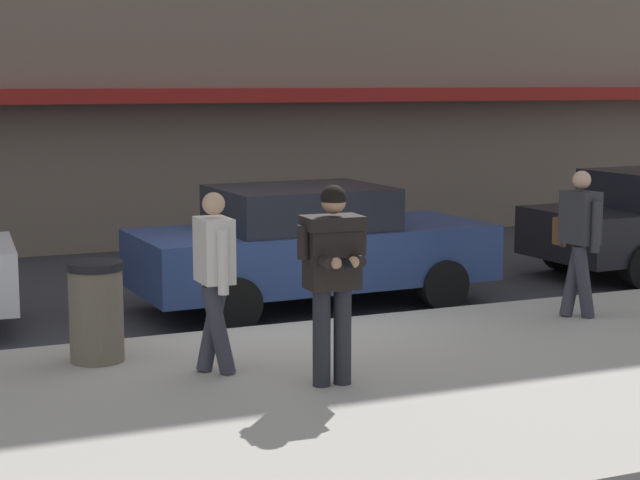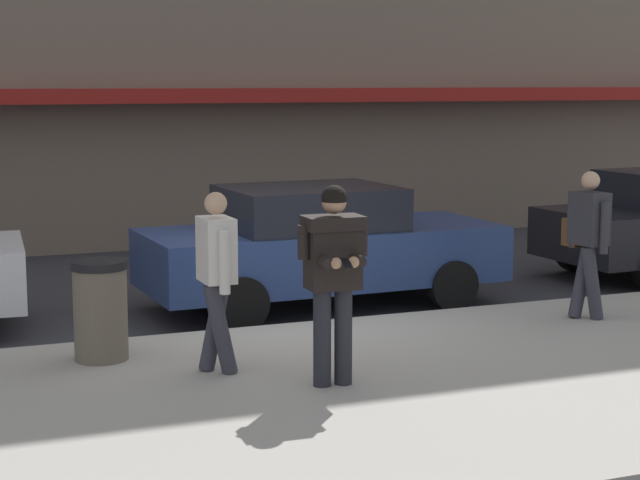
{
  "view_description": "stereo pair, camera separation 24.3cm",
  "coord_description": "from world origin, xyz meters",
  "px_view_note": "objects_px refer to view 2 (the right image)",
  "views": [
    {
      "loc": [
        -4.19,
        -11.16,
        2.84
      ],
      "look_at": [
        -0.59,
        -2.84,
        1.49
      ],
      "focal_mm": 60.0,
      "sensor_mm": 36.0,
      "label": 1
    },
    {
      "loc": [
        -3.96,
        -11.25,
        2.84
      ],
      "look_at": [
        -0.59,
        -2.84,
        1.49
      ],
      "focal_mm": 60.0,
      "sensor_mm": 36.0,
      "label": 2
    }
  ],
  "objects_px": {
    "parked_sedan_mid": "(319,245)",
    "trash_bin": "(100,310)",
    "pedestrian_in_light_coat": "(217,270)",
    "pedestrian_with_bag": "(587,235)",
    "man_texting_on_phone": "(333,263)"
  },
  "relations": [
    {
      "from": "man_texting_on_phone",
      "to": "trash_bin",
      "type": "height_order",
      "value": "man_texting_on_phone"
    },
    {
      "from": "pedestrian_with_bag",
      "to": "parked_sedan_mid",
      "type": "bearing_deg",
      "value": 135.63
    },
    {
      "from": "pedestrian_in_light_coat",
      "to": "pedestrian_with_bag",
      "type": "distance_m",
      "value": 4.61
    },
    {
      "from": "parked_sedan_mid",
      "to": "pedestrian_with_bag",
      "type": "relative_size",
      "value": 2.68
    },
    {
      "from": "parked_sedan_mid",
      "to": "pedestrian_in_light_coat",
      "type": "distance_m",
      "value": 3.7
    },
    {
      "from": "parked_sedan_mid",
      "to": "pedestrian_with_bag",
      "type": "xyz_separation_m",
      "value": [
        2.36,
        -2.31,
        0.32
      ]
    },
    {
      "from": "pedestrian_in_light_coat",
      "to": "trash_bin",
      "type": "relative_size",
      "value": 1.74
    },
    {
      "from": "pedestrian_with_bag",
      "to": "trash_bin",
      "type": "relative_size",
      "value": 1.74
    },
    {
      "from": "parked_sedan_mid",
      "to": "man_texting_on_phone",
      "type": "bearing_deg",
      "value": -110.03
    },
    {
      "from": "parked_sedan_mid",
      "to": "pedestrian_with_bag",
      "type": "height_order",
      "value": "pedestrian_with_bag"
    },
    {
      "from": "pedestrian_in_light_coat",
      "to": "pedestrian_with_bag",
      "type": "bearing_deg",
      "value": 7.99
    },
    {
      "from": "man_texting_on_phone",
      "to": "pedestrian_in_light_coat",
      "type": "relative_size",
      "value": 1.06
    },
    {
      "from": "parked_sedan_mid",
      "to": "trash_bin",
      "type": "xyz_separation_m",
      "value": [
        -3.13,
        -2.1,
        -0.16
      ]
    },
    {
      "from": "parked_sedan_mid",
      "to": "pedestrian_in_light_coat",
      "type": "height_order",
      "value": "pedestrian_in_light_coat"
    },
    {
      "from": "pedestrian_with_bag",
      "to": "trash_bin",
      "type": "bearing_deg",
      "value": 177.75
    }
  ]
}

